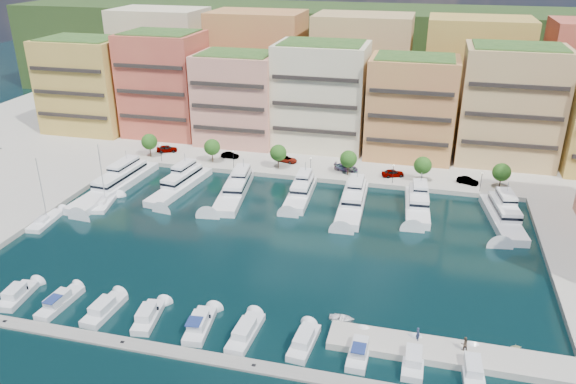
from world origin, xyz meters
name	(u,v)px	position (x,y,z in m)	size (l,w,h in m)	color
ground	(273,246)	(0.00, 0.00, 0.00)	(400.00, 400.00, 0.00)	black
north_quay	(334,137)	(0.00, 62.00, 0.00)	(220.00, 64.00, 2.00)	#9E998E
hillside	(358,95)	(0.00, 110.00, 0.00)	(240.00, 40.00, 58.00)	#1B3114
south_pontoon	(186,355)	(-3.00, -30.00, 0.00)	(72.00, 2.20, 0.35)	gray
finger_pier	(453,357)	(30.00, -22.00, 0.00)	(32.00, 5.00, 2.00)	#9E998E
apartment_0	(87,85)	(-66.00, 49.99, 13.31)	(22.00, 16.50, 24.80)	gold
apartment_1	(164,84)	(-44.00, 51.99, 14.31)	(20.00, 16.50, 26.80)	#C75D42
apartment_2	(238,98)	(-23.00, 49.99, 12.31)	(20.00, 15.50, 22.80)	tan
apartment_3	(321,96)	(-2.00, 51.99, 13.81)	(22.00, 16.50, 25.80)	beige
apartment_4	(411,108)	(20.00, 49.99, 12.81)	(20.00, 15.50, 23.80)	tan
apartment_5	(510,105)	(42.00, 51.99, 14.31)	(22.00, 16.50, 26.80)	tan
backblock_0	(163,60)	(-55.00, 74.00, 16.00)	(26.00, 18.00, 30.00)	beige
backblock_1	(258,65)	(-25.00, 74.00, 16.00)	(26.00, 18.00, 30.00)	tan
backblock_2	(361,70)	(5.00, 74.00, 16.00)	(26.00, 18.00, 30.00)	tan
backblock_3	(474,76)	(35.00, 74.00, 16.00)	(26.00, 18.00, 30.00)	gold
tree_0	(149,142)	(-40.00, 33.50, 4.74)	(3.80, 3.80, 5.65)	#473323
tree_1	(212,147)	(-24.00, 33.50, 4.74)	(3.80, 3.80, 5.65)	#473323
tree_2	(278,153)	(-8.00, 33.50, 4.74)	(3.80, 3.80, 5.65)	#473323
tree_3	(348,159)	(8.00, 33.50, 4.74)	(3.80, 3.80, 5.65)	#473323
tree_4	(423,165)	(24.00, 33.50, 4.74)	(3.80, 3.80, 5.65)	#473323
tree_5	(502,172)	(40.00, 33.50, 4.74)	(3.80, 3.80, 5.65)	#473323
lamppost_0	(161,150)	(-36.00, 31.20, 3.83)	(0.30, 0.30, 4.20)	black
lamppost_1	(233,156)	(-18.00, 31.20, 3.83)	(0.30, 0.30, 4.20)	black
lamppost_2	(311,163)	(0.00, 31.20, 3.83)	(0.30, 0.30, 4.20)	black
lamppost_3	(393,171)	(18.00, 31.20, 3.83)	(0.30, 0.30, 4.20)	black
lamppost_4	(482,179)	(36.00, 31.20, 3.83)	(0.30, 0.30, 4.20)	black
yacht_0	(118,183)	(-39.13, 16.41, 1.21)	(6.93, 27.78, 7.30)	white
yacht_1	(181,184)	(-25.73, 19.38, 1.09)	(6.97, 21.26, 7.30)	white
yacht_2	(235,189)	(-13.61, 19.41, 1.21)	(7.45, 21.39, 7.30)	white
yacht_3	(301,191)	(0.09, 21.48, 1.21)	(4.95, 16.59, 7.30)	white
yacht_4	(353,201)	(11.15, 19.49, 1.09)	(5.39, 20.80, 7.30)	white
yacht_5	(417,204)	(23.69, 21.31, 1.21)	(5.53, 17.04, 7.30)	white
yacht_6	(503,215)	(39.50, 20.11, 1.21)	(7.54, 19.88, 7.30)	white
cruiser_0	(17,296)	(-32.22, -24.58, 0.55)	(3.43, 7.41, 2.55)	silver
cruiser_1	(60,303)	(-25.05, -24.61, 0.57)	(2.96, 8.49, 2.66)	silver
cruiser_2	(104,310)	(-17.90, -24.59, 0.55)	(3.24, 8.02, 2.55)	silver
cruiser_3	(148,317)	(-11.07, -24.58, 0.55)	(3.56, 7.64, 2.55)	silver
cruiser_4	(200,326)	(-3.39, -24.60, 0.57)	(3.57, 8.08, 2.66)	silver
cruiser_5	(245,333)	(3.12, -24.59, 0.55)	(3.12, 8.62, 2.55)	silver
cruiser_6	(304,343)	(11.10, -24.58, 0.55)	(3.16, 7.65, 2.55)	silver
cruiser_7	(359,352)	(18.34, -24.60, 0.57)	(2.63, 7.45, 2.66)	silver
cruiser_8	(413,361)	(25.07, -24.58, 0.55)	(2.61, 7.21, 2.55)	silver
cruiser_9	(472,370)	(32.13, -24.58, 0.55)	(2.84, 7.63, 2.55)	silver
sailboat_1	(46,221)	(-43.81, -1.91, 0.31)	(3.58, 9.24, 13.20)	white
sailboat_2	(104,204)	(-37.20, 7.61, 0.32)	(4.46, 8.83, 13.20)	white
tender_0	(342,318)	(15.04, -17.95, 0.36)	(2.49, 3.49, 0.72)	white
tender_3	(516,347)	(37.79, -18.49, 0.39)	(1.29, 1.50, 0.79)	#EFEEB7
car_0	(167,149)	(-37.56, 37.43, 1.85)	(2.01, 5.00, 1.70)	gray
car_1	(230,155)	(-21.05, 37.21, 1.70)	(1.48, 4.24, 1.40)	gray
car_2	(287,159)	(-7.10, 37.92, 1.69)	(2.28, 4.95, 1.38)	gray
car_3	(346,167)	(7.25, 35.84, 1.79)	(2.21, 5.42, 1.57)	gray
car_4	(393,173)	(17.80, 34.93, 1.83)	(1.96, 4.87, 1.66)	gray
car_5	(468,181)	(33.62, 34.62, 1.74)	(1.56, 4.47, 1.47)	gray
person_0	(418,334)	(25.37, -20.95, 1.96)	(0.70, 0.46, 1.93)	#262F4C
person_1	(464,343)	(31.13, -21.49, 1.97)	(0.95, 0.74, 1.95)	#4F3F2F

